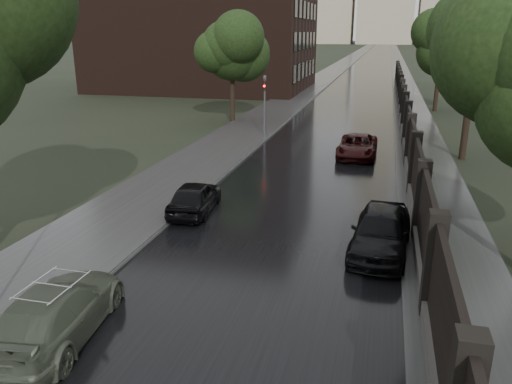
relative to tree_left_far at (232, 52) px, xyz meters
The scene contains 13 objects.
road 160.29m from the tree_left_far, 87.14° to the left, with size 8.00×420.00×0.02m, color black.
sidewalk_left 160.10m from the tree_left_far, 89.28° to the left, with size 4.00×420.00×0.16m, color #2D2D2D.
verge_right 160.65m from the tree_left_far, 85.18° to the left, with size 3.00×420.00×0.08m, color #2D2D2D.
fence_right 13.44m from the tree_left_far, ahead, with size 0.45×75.72×2.70m.
tree_left_far is the anchor object (origin of this frame).
tree_right_b 17.45m from the tree_left_far, 27.30° to the right, with size 4.08×4.08×7.01m.
tree_right_c 18.45m from the tree_left_far, 32.83° to the left, with size 4.08×4.08×7.01m.
traffic_light 6.84m from the tree_left_far, 53.53° to the right, with size 0.16×0.32×4.00m.
brick_building 24.63m from the tree_left_far, 114.44° to the left, with size 24.00×18.00×20.00m, color black.
volga_sedan 28.78m from the tree_left_far, 81.09° to the right, with size 1.81×4.45×1.29m, color #4B5343.
hatchback_left 20.54m from the tree_left_far, 77.23° to the right, with size 1.46×3.63×1.24m, color black.
car_right_near 24.76m from the tree_left_far, 62.14° to the right, with size 1.72×4.26×1.45m, color black.
car_right_far 14.11m from the tree_left_far, 41.96° to the right, with size 2.03×4.41×1.23m, color black.
Camera 1 is at (3.17, -6.44, 6.63)m, focal length 35.00 mm.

